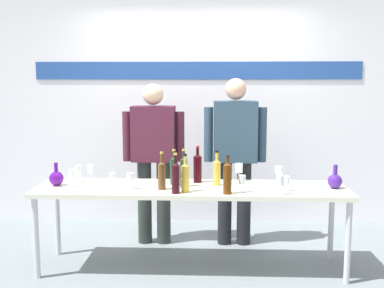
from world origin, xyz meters
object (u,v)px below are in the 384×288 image
Objects in this scene: wine_glass_right_0 at (286,180)px; wine_glass_right_2 at (242,180)px; wine_glass_left_0 at (72,175)px; wine_glass_right_1 at (279,171)px; wine_bottle_3 at (184,171)px; wine_bottle_6 at (162,174)px; wine_glass_left_4 at (91,169)px; decanter_blue_right at (335,181)px; wine_bottle_0 at (227,177)px; wine_glass_left_3 at (130,178)px; wine_glass_left_2 at (113,177)px; display_table at (191,193)px; wine_bottle_2 at (217,171)px; decanter_blue_left at (56,178)px; wine_glass_left_1 at (78,171)px; presenter_right at (235,150)px; wine_bottle_7 at (185,176)px; wine_glass_right_4 at (280,181)px; wine_bottle_1 at (198,167)px; wine_bottle_5 at (176,176)px; wine_glass_right_3 at (239,168)px; wine_bottle_4 at (174,169)px; presenter_left at (154,153)px.

wine_glass_right_2 reaches higher than wine_glass_right_0.
wine_glass_right_1 is (1.83, 0.29, -0.00)m from wine_glass_left_0.
wine_bottle_6 is (-0.18, -0.12, -0.01)m from wine_bottle_3.
wine_bottle_3 reaches higher than wine_glass_left_4.
wine_bottle_6 is at bearing -176.12° from decanter_blue_right.
wine_glass_left_3 is (-0.82, 0.12, -0.04)m from wine_bottle_0.
wine_bottle_6 is at bearing 173.08° from wine_glass_right_2.
wine_glass_left_2 is at bearing 171.56° from wine_bottle_6.
wine_bottle_0 reaches higher than display_table.
wine_bottle_6 is (-0.47, -0.18, 0.01)m from wine_bottle_2.
decanter_blue_left is 0.64× the size of wine_bottle_0.
wine_glass_left_1 is 0.38m from wine_glass_left_2.
wine_glass_left_0 is (-1.44, -0.68, -0.12)m from presenter_right.
wine_glass_left_2 is (-0.61, -0.05, -0.05)m from wine_bottle_3.
wine_glass_left_4 is at bearing 154.31° from wine_bottle_7.
wine_glass_left_3 is (0.17, -0.08, 0.01)m from wine_glass_left_2.
presenter_right is at bearing 141.82° from decanter_blue_right.
wine_bottle_6 is 0.44m from wine_glass_left_2.
wine_glass_right_4 is (1.68, -0.50, 0.01)m from wine_glass_left_4.
wine_bottle_1 is 1.00m from wine_glass_left_4.
wine_glass_right_2 is at bearing -7.52° from wine_glass_left_2.
presenter_right reaches higher than wine_bottle_5.
wine_glass_left_4 is at bearing -179.40° from wine_glass_right_3.
wine_glass_left_4 is (-1.17, 0.18, -0.03)m from wine_bottle_2.
wine_glass_right_1 is at bearing 9.23° from wine_bottle_4.
wine_bottle_4 is at bearing 176.53° from wine_bottle_2.
presenter_right reaches higher than decanter_blue_right.
wine_bottle_5 is (0.29, -0.89, -0.06)m from presenter_left.
decanter_blue_right is 0.85m from wine_glass_right_3.
wine_glass_left_0 is at bearing -93.54° from wine_glass_left_1.
wine_glass_left_3 is at bearing 175.71° from wine_glass_right_2.
presenter_left is at bearing 40.23° from wine_glass_left_1.
wine_glass_right_1 is 0.89× the size of wine_glass_right_4.
wine_bottle_4 is 0.94× the size of wine_bottle_5.
wine_bottle_5 is (-0.12, -0.24, 0.20)m from display_table.
wine_glass_left_4 is at bearing 153.10° from wine_bottle_6.
wine_bottle_1 reaches higher than wine_bottle_3.
presenter_right reaches higher than wine_glass_right_1.
wine_bottle_7 is at bearing -175.61° from wine_glass_right_0.
wine_glass_left_2 is (-1.09, -0.68, -0.14)m from presenter_right.
wine_bottle_2 is 0.61m from wine_glass_right_0.
wine_glass_right_1 is (0.91, 0.49, -0.04)m from wine_bottle_5.
decanter_blue_right is at bearing 1.07° from wine_glass_left_2.
wine_bottle_5 is 0.55m from wine_glass_right_2.
wine_glass_left_0 is 1.85m from wine_glass_right_1.
wine_glass_left_2 is 0.19m from wine_glass_left_3.
wine_bottle_0 is 0.45m from wine_bottle_3.
decanter_blue_right is at bearing -21.57° from presenter_left.
wine_glass_left_3 is at bearing -140.42° from presenter_right.
wine_glass_left_2 is (0.36, -0.00, -0.01)m from wine_glass_left_0.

